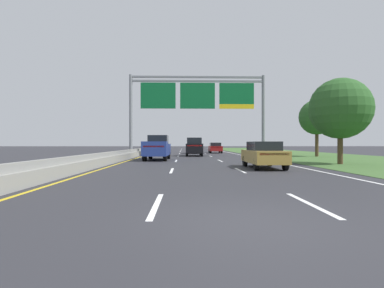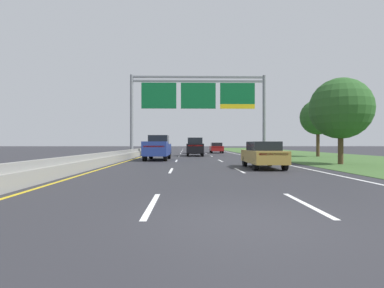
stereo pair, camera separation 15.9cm
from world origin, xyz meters
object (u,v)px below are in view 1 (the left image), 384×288
(car_gold_right_lane_sedan, at_px, (264,154))
(roadside_tree_near, at_px, (340,109))
(pickup_truck_blue, at_px, (157,148))
(car_navy_centre_lane_sedan, at_px, (194,148))
(car_red_right_lane_sedan, at_px, (215,148))
(overhead_sign_gantry, at_px, (197,99))
(car_black_centre_lane_suv, at_px, (194,146))
(roadside_tree_mid, at_px, (317,117))

(car_gold_right_lane_sedan, height_order, roadside_tree_near, roadside_tree_near)
(pickup_truck_blue, relative_size, car_navy_centre_lane_sedan, 1.23)
(pickup_truck_blue, relative_size, car_red_right_lane_sedan, 1.23)
(car_gold_right_lane_sedan, bearing_deg, overhead_sign_gantry, 11.91)
(car_red_right_lane_sedan, xyz_separation_m, car_gold_right_lane_sedan, (-0.02, -27.55, 0.00))
(pickup_truck_blue, bearing_deg, overhead_sign_gantry, -29.46)
(car_black_centre_lane_suv, relative_size, roadside_tree_mid, 0.75)
(car_navy_centre_lane_sedan, distance_m, roadside_tree_mid, 17.42)
(overhead_sign_gantry, relative_size, pickup_truck_blue, 2.77)
(car_red_right_lane_sedan, height_order, car_gold_right_lane_sedan, same)
(car_black_centre_lane_suv, xyz_separation_m, car_gold_right_lane_sedan, (3.53, -17.16, -0.28))
(roadside_tree_near, bearing_deg, car_red_right_lane_sedan, 104.25)
(pickup_truck_blue, relative_size, roadside_tree_mid, 0.87)
(car_red_right_lane_sedan, height_order, roadside_tree_near, roadside_tree_near)
(roadside_tree_near, xyz_separation_m, roadside_tree_mid, (3.70, 11.92, 0.44))
(roadside_tree_near, bearing_deg, car_gold_right_lane_sedan, -153.62)
(car_navy_centre_lane_sedan, bearing_deg, car_red_right_lane_sedan, -61.42)
(car_red_right_lane_sedan, bearing_deg, car_navy_centre_lane_sedan, 118.32)
(car_navy_centre_lane_sedan, xyz_separation_m, car_gold_right_lane_sedan, (3.27, -25.83, 0.00))
(pickup_truck_blue, bearing_deg, car_red_right_lane_sedan, -19.59)
(car_red_right_lane_sedan, bearing_deg, pickup_truck_blue, 159.81)
(car_gold_right_lane_sedan, bearing_deg, roadside_tree_near, -63.41)
(roadside_tree_mid, bearing_deg, car_red_right_lane_sedan, 128.31)
(overhead_sign_gantry, height_order, car_black_centre_lane_suv, overhead_sign_gantry)
(car_navy_centre_lane_sedan, relative_size, roadside_tree_mid, 0.71)
(car_black_centre_lane_suv, bearing_deg, car_navy_centre_lane_sedan, -0.89)
(pickup_truck_blue, relative_size, car_gold_right_lane_sedan, 1.24)
(roadside_tree_near, bearing_deg, car_navy_centre_lane_sedan, 112.67)
(car_black_centre_lane_suv, height_order, roadside_tree_mid, roadside_tree_mid)
(car_red_right_lane_sedan, distance_m, car_black_centre_lane_suv, 10.98)
(car_red_right_lane_sedan, distance_m, car_gold_right_lane_sedan, 27.55)
(pickup_truck_blue, bearing_deg, roadside_tree_mid, -69.25)
(car_black_centre_lane_suv, relative_size, car_gold_right_lane_sedan, 1.07)
(pickup_truck_blue, relative_size, car_black_centre_lane_suv, 1.15)
(car_red_right_lane_sedan, bearing_deg, roadside_tree_mid, -140.96)
(car_black_centre_lane_suv, bearing_deg, overhead_sign_gantry, -168.33)
(car_red_right_lane_sedan, height_order, car_navy_centre_lane_sedan, same)
(overhead_sign_gantry, distance_m, car_red_right_lane_sedan, 13.67)
(overhead_sign_gantry, height_order, pickup_truck_blue, overhead_sign_gantry)
(roadside_tree_near, height_order, roadside_tree_mid, roadside_tree_mid)
(car_black_centre_lane_suv, relative_size, roadside_tree_near, 0.79)
(overhead_sign_gantry, relative_size, car_gold_right_lane_sedan, 3.42)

